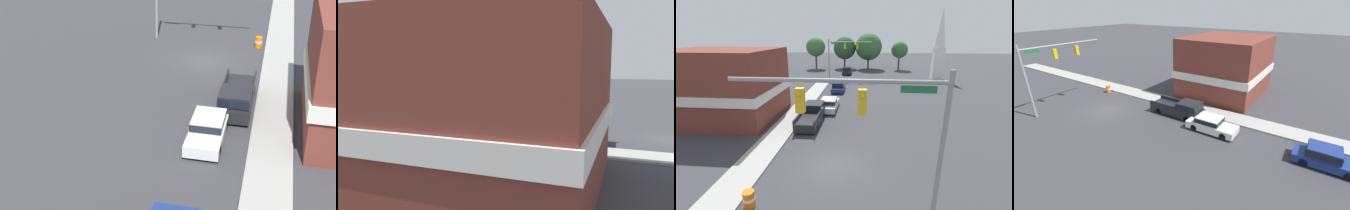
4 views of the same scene
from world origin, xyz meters
The scene contains 5 objects.
ground_plane centered at (0.00, 0.00, 0.00)m, with size 200.00×200.00×0.00m, color #38383D.
sidewalk_curb centered at (-5.70, 0.00, 0.07)m, with size 2.40×60.00×0.14m.
car_lead centered at (-2.13, 12.09, 0.75)m, with size 1.92×4.70×1.44m.
pickup_truck_parked centered at (-3.29, 7.98, 0.89)m, with size 2.02×5.77×1.79m.
construction_barrel centered at (-3.90, -4.29, 0.49)m, with size 0.62×0.62×0.96m.
Camera 1 is at (-5.38, 34.96, 13.79)m, focal length 50.00 mm.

